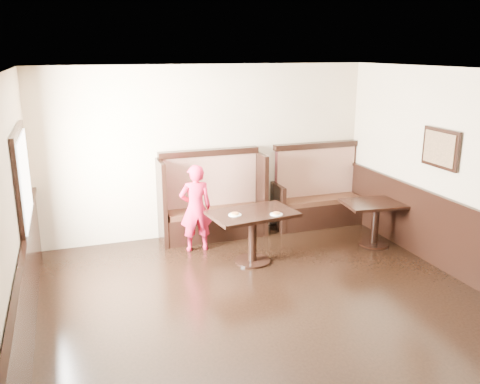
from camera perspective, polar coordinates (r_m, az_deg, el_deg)
name	(u,v)px	position (r m, az deg, el deg)	size (l,w,h in m)	color
ground	(296,336)	(5.80, 6.32, -15.81)	(7.00, 7.00, 0.00)	black
room_shell	(262,274)	(5.60, 2.49, -9.14)	(7.00, 7.00, 7.00)	#C8B591
booth_main	(212,206)	(8.41, -3.17, -1.55)	(1.75, 0.72, 1.45)	black
booth_neighbor	(317,198)	(9.13, 8.68, -0.63)	(1.65, 0.72, 1.45)	black
table_main	(253,224)	(7.34, 1.43, -3.61)	(1.30, 0.91, 0.77)	black
table_neighbor	(376,213)	(8.31, 15.02, -2.29)	(1.09, 0.78, 0.71)	black
child	(196,208)	(7.79, -5.00, -1.81)	(0.50, 0.33, 1.36)	red
pizza_plate_left	(235,214)	(7.15, -0.57, -2.51)	(0.19, 0.19, 0.03)	white
pizza_plate_right	(276,214)	(7.19, 4.10, -2.46)	(0.18, 0.18, 0.03)	white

